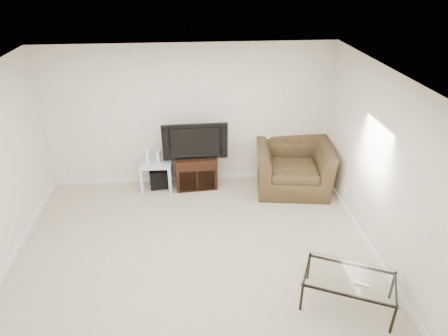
{
  "coord_description": "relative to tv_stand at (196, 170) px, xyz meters",
  "views": [
    {
      "loc": [
        0.03,
        -4.06,
        3.71
      ],
      "look_at": [
        0.5,
        1.2,
        0.9
      ],
      "focal_mm": 32.0,
      "sensor_mm": 36.0,
      "label": 1
    }
  ],
  "objects": [
    {
      "name": "floor",
      "position": [
        -0.08,
        -2.28,
        -0.3
      ],
      "size": [
        5.0,
        5.0,
        0.0
      ],
      "primitive_type": "plane",
      "color": "tan",
      "rests_on": "ground"
    },
    {
      "name": "ceiling",
      "position": [
        -0.08,
        -2.28,
        2.2
      ],
      "size": [
        5.0,
        5.0,
        0.0
      ],
      "primitive_type": "plane",
      "color": "white",
      "rests_on": "ground"
    },
    {
      "name": "wall_back",
      "position": [
        -0.08,
        0.22,
        0.95
      ],
      "size": [
        5.0,
        0.02,
        2.5
      ],
      "primitive_type": "cube",
      "color": "silver",
      "rests_on": "ground"
    },
    {
      "name": "wall_right",
      "position": [
        2.42,
        -2.28,
        0.95
      ],
      "size": [
        0.02,
        5.0,
        2.5
      ],
      "primitive_type": "cube",
      "color": "silver",
      "rests_on": "ground"
    },
    {
      "name": "plate_back",
      "position": [
        -1.48,
        0.21,
        0.95
      ],
      "size": [
        0.12,
        0.02,
        0.12
      ],
      "primitive_type": "cube",
      "color": "white",
      "rests_on": "wall_back"
    },
    {
      "name": "plate_right_switch",
      "position": [
        2.4,
        -0.68,
        0.95
      ],
      "size": [
        0.02,
        0.09,
        0.13
      ],
      "primitive_type": "cube",
      "color": "white",
      "rests_on": "wall_right"
    },
    {
      "name": "plate_right_outlet",
      "position": [
        2.4,
        -0.98,
        -0.0
      ],
      "size": [
        0.02,
        0.08,
        0.12
      ],
      "primitive_type": "cube",
      "color": "white",
      "rests_on": "wall_right"
    },
    {
      "name": "tv_stand",
      "position": [
        0.0,
        0.0,
        0.0
      ],
      "size": [
        0.76,
        0.56,
        0.61
      ],
      "primitive_type": null,
      "rotation": [
        0.0,
        0.0,
        0.07
      ],
      "color": "black",
      "rests_on": "floor"
    },
    {
      "name": "dvd_player",
      "position": [
        0.0,
        -0.04,
        0.2
      ],
      "size": [
        0.41,
        0.3,
        0.05
      ],
      "primitive_type": "cube",
      "rotation": [
        0.0,
        0.0,
        0.07
      ],
      "color": "black",
      "rests_on": "tv_stand"
    },
    {
      "name": "television",
      "position": [
        0.0,
        -0.03,
        0.62
      ],
      "size": [
        1.04,
        0.23,
        0.64
      ],
      "primitive_type": "imported",
      "rotation": [
        0.0,
        0.0,
        0.02
      ],
      "color": "black",
      "rests_on": "tv_stand"
    },
    {
      "name": "side_table",
      "position": [
        -0.7,
        0.0,
        -0.04
      ],
      "size": [
        0.56,
        0.56,
        0.52
      ],
      "primitive_type": null,
      "rotation": [
        0.0,
        0.0,
        -0.02
      ],
      "color": "silver",
      "rests_on": "floor"
    },
    {
      "name": "subwoofer",
      "position": [
        -0.66,
        0.02,
        -0.12
      ],
      "size": [
        0.38,
        0.38,
        0.34
      ],
      "primitive_type": "cube",
      "rotation": [
        0.0,
        0.0,
        0.12
      ],
      "color": "black",
      "rests_on": "floor"
    },
    {
      "name": "game_console",
      "position": [
        -0.83,
        -0.02,
        0.34
      ],
      "size": [
        0.06,
        0.17,
        0.24
      ],
      "primitive_type": "cube",
      "rotation": [
        0.0,
        0.0,
        0.02
      ],
      "color": "white",
      "rests_on": "side_table"
    },
    {
      "name": "game_case",
      "position": [
        -0.63,
        -0.02,
        0.32
      ],
      "size": [
        0.08,
        0.16,
        0.21
      ],
      "primitive_type": "cube",
      "rotation": [
        0.0,
        0.0,
        -0.19
      ],
      "color": "silver",
      "rests_on": "side_table"
    },
    {
      "name": "recliner",
      "position": [
        1.72,
        -0.23,
        0.26
      ],
      "size": [
        1.4,
        1.02,
        1.13
      ],
      "primitive_type": "imported",
      "rotation": [
        0.0,
        0.0,
        -0.14
      ],
      "color": "#503C23",
      "rests_on": "floor"
    },
    {
      "name": "coffee_table",
      "position": [
        1.72,
        -3.0,
        -0.09
      ],
      "size": [
        1.23,
        1.0,
        0.42
      ],
      "primitive_type": null,
      "rotation": [
        0.0,
        0.0,
        -0.43
      ],
      "color": "black",
      "rests_on": "floor"
    },
    {
      "name": "remote",
      "position": [
        1.8,
        -3.13,
        0.13
      ],
      "size": [
        0.17,
        0.12,
        0.02
      ],
      "primitive_type": "cube",
      "rotation": [
        0.0,
        0.0,
        -0.52
      ],
      "color": "#B2B2B7",
      "rests_on": "coffee_table"
    }
  ]
}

